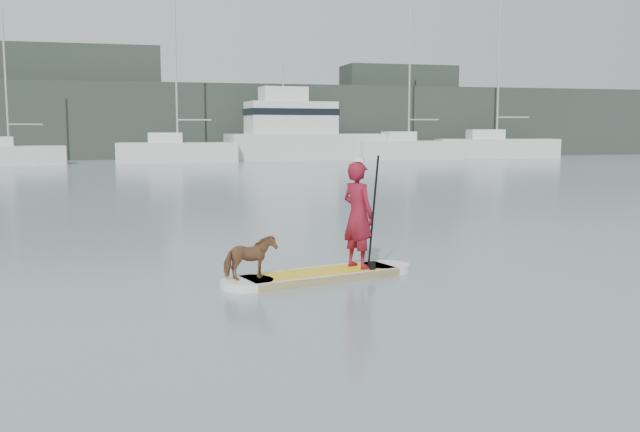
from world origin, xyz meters
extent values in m
plane|color=slate|center=(0.00, 0.00, 0.00)|extent=(140.00, 140.00, 0.00)
cube|color=yellow|center=(-2.50, 3.35, 0.06)|extent=(2.62, 1.41, 0.12)
cylinder|color=silver|center=(-3.71, 3.03, 0.06)|extent=(0.80, 0.80, 0.12)
cylinder|color=silver|center=(-1.29, 3.67, 0.06)|extent=(0.80, 0.80, 0.12)
cube|color=silver|center=(-2.59, 3.71, 0.06)|extent=(2.43, 0.70, 0.12)
cube|color=silver|center=(-2.40, 3.00, 0.06)|extent=(2.43, 0.70, 0.12)
imported|color=maroon|center=(-1.82, 3.53, 0.98)|extent=(0.64, 0.74, 1.71)
cylinder|color=silver|center=(-1.82, 3.53, 1.87)|extent=(0.22, 0.22, 0.07)
imported|color=brown|center=(-3.66, 3.05, 0.45)|extent=(0.84, 0.54, 0.65)
cylinder|color=black|center=(-1.65, 3.27, 1.00)|extent=(0.11, 0.30, 1.89)
cube|color=black|center=(-1.65, 3.27, 0.10)|extent=(0.10, 0.04, 0.32)
cube|color=silver|center=(-13.25, 43.41, 0.62)|extent=(7.22, 3.39, 1.25)
cylinder|color=#B7B7BC|center=(-13.25, 43.41, 5.61)|extent=(0.12, 0.12, 8.72)
cylinder|color=#B7B7BC|center=(-12.20, 43.58, 2.67)|extent=(2.12, 0.43, 0.09)
cube|color=silver|center=(-2.25, 44.70, 0.70)|extent=(8.59, 3.17, 1.40)
cube|color=silver|center=(-3.09, 44.76, 1.76)|extent=(2.48, 1.98, 0.70)
cylinder|color=#B7B7BC|center=(-2.25, 44.70, 6.82)|extent=(0.14, 0.14, 10.84)
cylinder|color=#B7B7BC|center=(-1.05, 44.62, 3.01)|extent=(2.41, 0.26, 0.10)
cube|color=silver|center=(15.65, 45.38, 0.72)|extent=(8.32, 2.88, 1.45)
cube|color=silver|center=(14.83, 45.40, 1.81)|extent=(2.36, 1.93, 0.72)
cylinder|color=#B7B7BC|center=(15.65, 45.38, 6.71)|extent=(0.14, 0.14, 10.53)
cylinder|color=#B7B7BC|center=(16.89, 45.35, 3.10)|extent=(2.48, 0.16, 0.10)
cube|color=silver|center=(23.69, 46.11, 0.78)|extent=(10.11, 4.57, 1.55)
cube|color=silver|center=(22.73, 46.28, 1.94)|extent=(3.05, 2.47, 0.78)
cylinder|color=#B7B7BC|center=(23.69, 46.11, 7.98)|extent=(0.16, 0.16, 12.86)
cylinder|color=#B7B7BC|center=(25.00, 45.87, 3.33)|extent=(2.64, 0.58, 0.11)
cube|color=silver|center=(7.65, 46.62, 1.00)|extent=(12.45, 4.78, 1.99)
cube|color=silver|center=(6.44, 46.52, 3.21)|extent=(6.93, 3.56, 2.44)
cube|color=silver|center=(5.83, 46.47, 4.98)|extent=(3.57, 2.35, 1.11)
cube|color=black|center=(6.44, 46.52, 3.65)|extent=(7.06, 3.65, 0.50)
cylinder|color=#B7B7BC|center=(5.83, 46.47, 6.42)|extent=(0.11, 0.11, 1.77)
cube|color=#212A24|center=(0.00, 53.00, 3.00)|extent=(90.00, 6.00, 6.00)
cube|color=#212A24|center=(-10.00, 54.00, 4.50)|extent=(14.00, 4.00, 9.00)
cube|color=#212A24|center=(18.00, 54.00, 4.00)|extent=(10.00, 4.00, 8.00)
camera|label=1|loc=(-5.27, -7.31, 2.34)|focal=40.00mm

